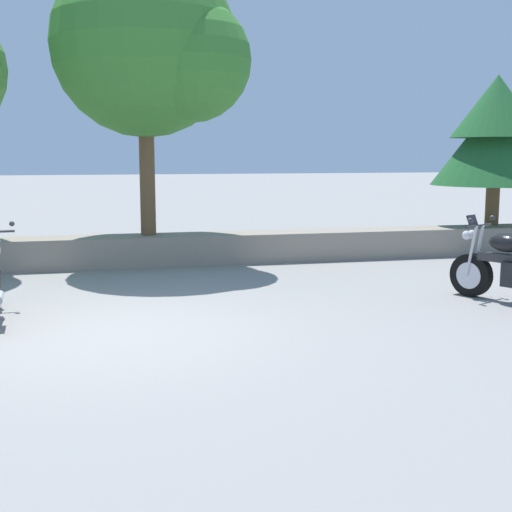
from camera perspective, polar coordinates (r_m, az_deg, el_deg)
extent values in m
plane|color=gray|center=(8.21, -11.92, -6.18)|extent=(120.00, 120.00, 0.00)
cube|color=gray|center=(12.87, -12.49, 0.35)|extent=(36.00, 0.80, 0.55)
sphere|color=#2D2D30|center=(9.66, -19.50, 2.53)|extent=(0.07, 0.07, 0.07)
cylinder|color=black|center=(10.44, 17.33, -1.51)|extent=(0.43, 0.61, 0.62)
cylinder|color=silver|center=(10.44, 17.33, -1.51)|extent=(0.33, 0.41, 0.38)
ellipsoid|color=black|center=(10.12, 20.00, 1.04)|extent=(0.55, 0.62, 0.26)
cylinder|color=#2D2D30|center=(10.30, 17.89, 2.39)|extent=(0.59, 0.35, 0.04)
sphere|color=silver|center=(10.33, 16.99, 1.66)|extent=(0.13, 0.13, 0.13)
sphere|color=silver|center=(10.45, 17.38, 1.72)|extent=(0.13, 0.13, 0.13)
cube|color=#26282D|center=(10.35, 17.43, 2.77)|extent=(0.22, 0.18, 0.18)
cylinder|color=silver|center=(10.29, 17.36, 0.38)|extent=(0.12, 0.16, 0.73)
cylinder|color=silver|center=(10.44, 17.86, 0.47)|extent=(0.12, 0.16, 0.73)
sphere|color=#2D2D30|center=(10.01, 17.26, 2.82)|extent=(0.07, 0.07, 0.07)
sphere|color=#2D2D30|center=(10.54, 18.92, 3.01)|extent=(0.07, 0.07, 0.07)
cylinder|color=brown|center=(12.88, -8.96, 6.58)|extent=(0.28, 0.28, 2.19)
sphere|color=#387A2D|center=(13.01, -9.21, 16.92)|extent=(3.31, 3.31, 3.31)
sphere|color=#387A2D|center=(12.56, -5.48, 15.77)|extent=(2.15, 2.15, 2.15)
cylinder|color=brown|center=(15.41, 18.94, 4.53)|extent=(0.28, 0.28, 1.12)
cone|color=#1E5628|center=(15.38, 19.15, 8.88)|extent=(2.60, 2.60, 1.78)
cone|color=#1E5628|center=(15.41, 19.29, 11.60)|extent=(1.87, 1.87, 1.28)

